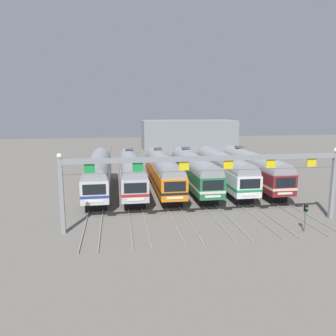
{
  "coord_description": "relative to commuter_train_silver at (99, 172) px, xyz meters",
  "views": [
    {
      "loc": [
        -7.88,
        -41.69,
        10.68
      ],
      "look_at": [
        -1.13,
        1.48,
        2.72
      ],
      "focal_mm": 35.46,
      "sensor_mm": 36.0,
      "label": 1
    }
  ],
  "objects": [
    {
      "name": "ground_plane",
      "position": [
        10.18,
        0.01,
        -2.69
      ],
      "size": [
        160.0,
        160.0,
        0.0
      ],
      "primitive_type": "plane",
      "color": "slate"
    },
    {
      "name": "track_bed",
      "position": [
        10.18,
        17.01,
        -2.61
      ],
      "size": [
        21.87,
        70.0,
        0.15
      ],
      "color": "gray",
      "rests_on": "ground"
    },
    {
      "name": "commuter_train_silver",
      "position": [
        0.0,
        0.0,
        0.0
      ],
      "size": [
        2.88,
        18.06,
        4.77
      ],
      "color": "silver",
      "rests_on": "ground"
    },
    {
      "name": "commuter_train_stainless",
      "position": [
        4.07,
        0.0,
        0.0
      ],
      "size": [
        2.88,
        18.06,
        5.05
      ],
      "color": "#B2B5BA",
      "rests_on": "ground"
    },
    {
      "name": "commuter_train_orange",
      "position": [
        8.14,
        0.0,
        0.0
      ],
      "size": [
        2.88,
        18.06,
        5.05
      ],
      "color": "orange",
      "rests_on": "ground"
    },
    {
      "name": "commuter_train_green",
      "position": [
        12.22,
        0.0,
        0.0
      ],
      "size": [
        2.88,
        18.06,
        5.05
      ],
      "color": "#236B42",
      "rests_on": "ground"
    },
    {
      "name": "commuter_train_white",
      "position": [
        16.29,
        0.0,
        0.0
      ],
      "size": [
        2.88,
        18.06,
        4.77
      ],
      "color": "white",
      "rests_on": "ground"
    },
    {
      "name": "commuter_train_maroon",
      "position": [
        20.36,
        0.0,
        0.0
      ],
      "size": [
        2.88,
        18.06,
        5.05
      ],
      "color": "maroon",
      "rests_on": "ground"
    },
    {
      "name": "catenary_gantry",
      "position": [
        10.18,
        -13.49,
        2.66
      ],
      "size": [
        25.6,
        0.44,
        6.97
      ],
      "color": "gray",
      "rests_on": "ground"
    },
    {
      "name": "yard_signal_mast",
      "position": [
        18.33,
        -16.36,
        -0.92
      ],
      "size": [
        0.28,
        0.35,
        2.51
      ],
      "color": "#59595E",
      "rests_on": "ground"
    },
    {
      "name": "maintenance_building",
      "position": [
        20.66,
        41.87,
        1.08
      ],
      "size": [
        23.53,
        10.0,
        7.53
      ],
      "primitive_type": "cube",
      "color": "gray",
      "rests_on": "ground"
    }
  ]
}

